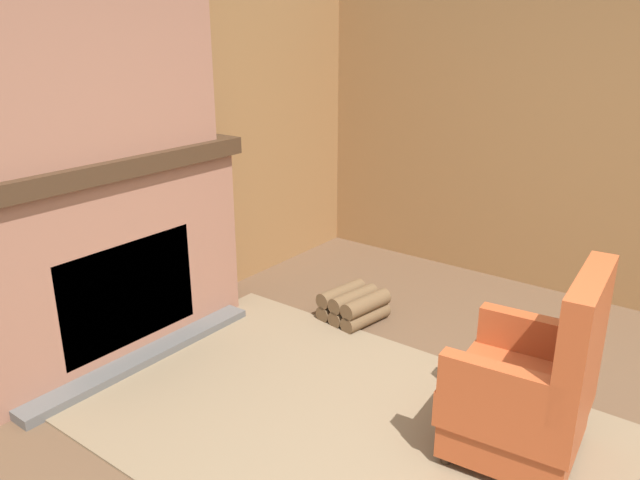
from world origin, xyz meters
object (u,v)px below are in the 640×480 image
(firewood_stack, at_px, (353,305))
(storage_case, at_px, (177,130))
(oil_lamp_vase, at_px, (43,149))
(armchair, at_px, (529,391))

(firewood_stack, relative_size, storage_case, 1.94)
(oil_lamp_vase, relative_size, storage_case, 1.03)
(armchair, height_order, firewood_stack, armchair)
(oil_lamp_vase, bearing_deg, storage_case, 89.99)
(oil_lamp_vase, bearing_deg, firewood_stack, 57.73)
(armchair, height_order, oil_lamp_vase, oil_lamp_vase)
(armchair, bearing_deg, firewood_stack, -31.05)
(armchair, relative_size, oil_lamp_vase, 4.14)
(firewood_stack, relative_size, oil_lamp_vase, 1.87)
(firewood_stack, xyz_separation_m, oil_lamp_vase, (-1.00, -1.59, 1.26))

